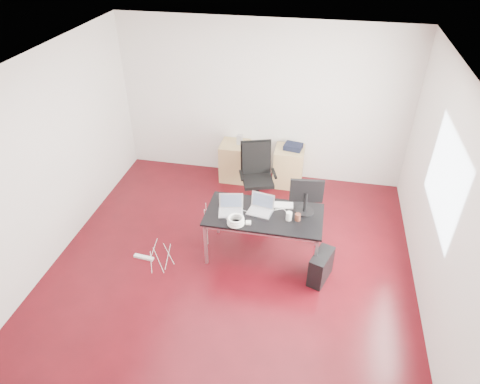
% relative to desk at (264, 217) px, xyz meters
% --- Properties ---
extents(room_shell, '(5.00, 5.00, 5.00)m').
position_rel_desk_xyz_m(room_shell, '(-0.36, -0.27, 0.73)').
color(room_shell, '#3E070D').
rests_on(room_shell, ground).
extents(desk, '(1.60, 0.80, 0.73)m').
position_rel_desk_xyz_m(desk, '(0.00, 0.00, 0.00)').
color(desk, black).
rests_on(desk, ground).
extents(office_chair, '(0.60, 0.62, 1.08)m').
position_rel_desk_xyz_m(office_chair, '(-0.31, 1.24, -0.07)').
color(office_chair, black).
rests_on(office_chair, ground).
extents(filing_cabinet_left, '(0.50, 0.50, 0.70)m').
position_rel_desk_xyz_m(filing_cabinet_left, '(-0.83, 1.96, -0.33)').
color(filing_cabinet_left, tan).
rests_on(filing_cabinet_left, ground).
extents(filing_cabinet_right, '(0.50, 0.50, 0.70)m').
position_rel_desk_xyz_m(filing_cabinet_right, '(0.15, 1.96, -0.33)').
color(filing_cabinet_right, tan).
rests_on(filing_cabinet_right, ground).
extents(pc_tower, '(0.34, 0.49, 0.44)m').
position_rel_desk_xyz_m(pc_tower, '(0.84, -0.34, -0.46)').
color(pc_tower, black).
rests_on(pc_tower, ground).
extents(wastebasket, '(0.29, 0.29, 0.28)m').
position_rel_desk_xyz_m(wastebasket, '(-0.32, 1.83, -0.54)').
color(wastebasket, black).
rests_on(wastebasket, ground).
extents(power_strip, '(0.30, 0.09, 0.04)m').
position_rel_desk_xyz_m(power_strip, '(-1.67, -0.44, -0.66)').
color(power_strip, white).
rests_on(power_strip, ground).
extents(laptop_left, '(0.37, 0.31, 0.23)m').
position_rel_desk_xyz_m(laptop_left, '(-0.46, -0.04, 0.11)').
color(laptop_left, silver).
rests_on(laptop_left, desk).
extents(laptop_right, '(0.37, 0.31, 0.23)m').
position_rel_desk_xyz_m(laptop_right, '(-0.06, 0.06, 0.11)').
color(laptop_right, silver).
rests_on(laptop_right, desk).
extents(monitor, '(0.45, 0.26, 0.51)m').
position_rel_desk_xyz_m(monitor, '(0.54, 0.17, 0.34)').
color(monitor, black).
rests_on(monitor, desk).
extents(keyboard, '(0.45, 0.19, 0.02)m').
position_rel_desk_xyz_m(keyboard, '(0.15, 0.23, 0.06)').
color(keyboard, white).
rests_on(keyboard, desk).
extents(cup_white, '(0.08, 0.08, 0.12)m').
position_rel_desk_xyz_m(cup_white, '(0.34, -0.06, 0.11)').
color(cup_white, white).
rests_on(cup_white, desk).
extents(cup_brown, '(0.09, 0.09, 0.10)m').
position_rel_desk_xyz_m(cup_brown, '(0.46, -0.05, 0.10)').
color(cup_brown, '#572A1E').
rests_on(cup_brown, desk).
extents(cable_coil, '(0.24, 0.24, 0.11)m').
position_rel_desk_xyz_m(cable_coil, '(-0.34, -0.29, 0.11)').
color(cable_coil, white).
rests_on(cable_coil, desk).
extents(power_adapter, '(0.08, 0.08, 0.03)m').
position_rel_desk_xyz_m(power_adapter, '(-0.17, -0.25, 0.07)').
color(power_adapter, white).
rests_on(power_adapter, desk).
extents(speaker, '(0.10, 0.09, 0.18)m').
position_rel_desk_xyz_m(speaker, '(-0.75, 1.97, 0.11)').
color(speaker, '#9E9E9E').
rests_on(speaker, filing_cabinet_left).
extents(navy_garment, '(0.34, 0.29, 0.09)m').
position_rel_desk_xyz_m(navy_garment, '(0.20, 1.98, 0.07)').
color(navy_garment, black).
rests_on(navy_garment, filing_cabinet_right).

